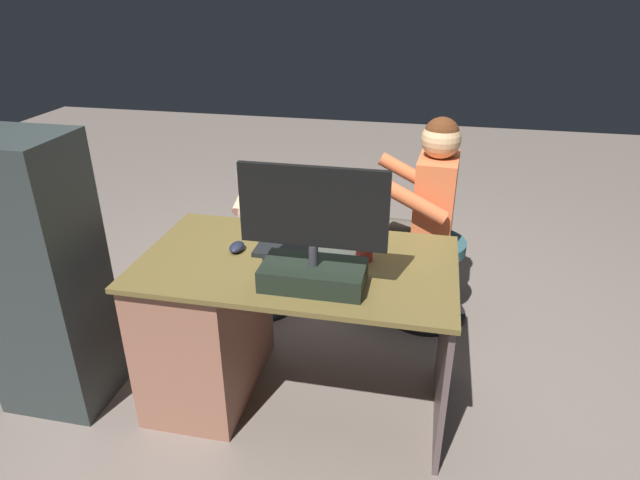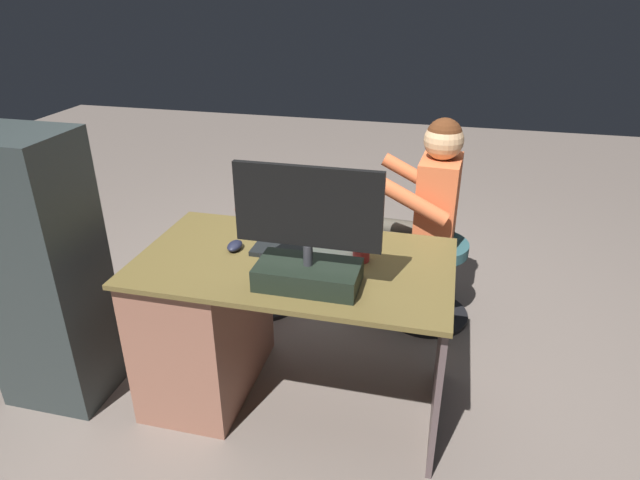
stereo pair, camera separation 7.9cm
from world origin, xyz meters
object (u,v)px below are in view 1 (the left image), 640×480
at_px(teddy_bear, 254,203).
at_px(computer_mouse, 237,247).
at_px(keyboard, 304,252).
at_px(tv_remote, 269,263).
at_px(desk, 225,319).
at_px(visitor_chair, 428,272).
at_px(person, 419,202).
at_px(office_chair_teddy, 257,262).
at_px(cup, 364,250).
at_px(monitor, 313,250).

bearing_deg(teddy_bear, computer_mouse, 102.94).
bearing_deg(keyboard, tv_remote, 45.39).
distance_m(desk, visitor_chair, 1.22).
height_order(desk, visitor_chair, desk).
relative_size(desk, keyboard, 3.11).
xyz_separation_m(computer_mouse, person, (-0.74, -0.79, -0.05)).
xyz_separation_m(keyboard, computer_mouse, (0.29, 0.03, 0.01)).
bearing_deg(visitor_chair, teddy_bear, 3.13).
xyz_separation_m(tv_remote, office_chair_teddy, (0.34, -0.83, -0.47)).
relative_size(keyboard, visitor_chair, 0.88).
height_order(cup, teddy_bear, teddy_bear).
distance_m(computer_mouse, visitor_chair, 1.23).
height_order(cup, person, person).
distance_m(desk, cup, 0.73).
bearing_deg(monitor, person, -109.65).
distance_m(teddy_bear, person, 0.91).
height_order(keyboard, computer_mouse, computer_mouse).
distance_m(monitor, cup, 0.31).
relative_size(cup, person, 0.08).
bearing_deg(teddy_bear, person, -176.93).
height_order(monitor, keyboard, monitor).
bearing_deg(monitor, teddy_bear, -59.87).
distance_m(desk, tv_remote, 0.43).
height_order(desk, office_chair_teddy, desk).
bearing_deg(office_chair_teddy, teddy_bear, -90.00).
xyz_separation_m(computer_mouse, visitor_chair, (-0.82, -0.80, -0.47)).
height_order(keyboard, tv_remote, keyboard).
xyz_separation_m(office_chair_teddy, teddy_bear, (0.00, -0.01, 0.37)).
relative_size(office_chair_teddy, teddy_bear, 1.44).
bearing_deg(visitor_chair, monitor, 66.47).
xyz_separation_m(office_chair_teddy, visitor_chair, (-0.99, -0.07, 0.01)).
distance_m(desk, teddy_bear, 0.82).
distance_m(keyboard, visitor_chair, 1.04).
height_order(monitor, office_chair_teddy, monitor).
bearing_deg(teddy_bear, cup, 135.13).
height_order(desk, tv_remote, tv_remote).
bearing_deg(keyboard, teddy_bear, -57.36).
height_order(desk, teddy_bear, teddy_bear).
distance_m(monitor, tv_remote, 0.28).
distance_m(computer_mouse, teddy_bear, 0.77).
xyz_separation_m(monitor, keyboard, (0.09, -0.23, -0.14)).
bearing_deg(monitor, office_chair_teddy, -59.56).
bearing_deg(cup, keyboard, 1.49).
bearing_deg(teddy_bear, visitor_chair, -176.87).
bearing_deg(desk, keyboard, -170.96).
distance_m(tv_remote, teddy_bear, 0.91).
bearing_deg(keyboard, desk, 9.04).
bearing_deg(monitor, keyboard, -68.38).
height_order(monitor, teddy_bear, monitor).
height_order(office_chair_teddy, teddy_bear, teddy_bear).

